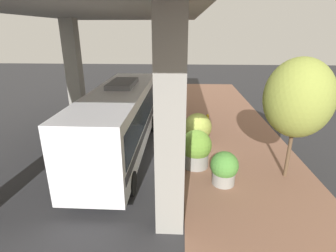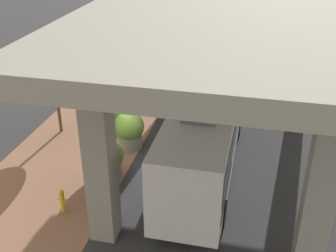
{
  "view_description": "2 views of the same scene",
  "coord_description": "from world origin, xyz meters",
  "px_view_note": "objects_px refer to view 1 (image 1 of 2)",
  "views": [
    {
      "loc": [
        0.19,
        12.44,
        6.28
      ],
      "look_at": [
        0.89,
        -0.9,
        1.39
      ],
      "focal_mm": 28.0,
      "sensor_mm": 36.0,
      "label": 1
    },
    {
      "loc": [
        5.37,
        -16.16,
        10.65
      ],
      "look_at": [
        1.87,
        -1.09,
        2.52
      ],
      "focal_mm": 45.0,
      "sensor_mm": 36.0,
      "label": 2
    }
  ],
  "objects_px": {
    "bus": "(120,118)",
    "fire_hydrant": "(207,121)",
    "planter_middle": "(196,149)",
    "planter_back": "(224,168)",
    "planter_front": "(197,130)",
    "street_tree_near": "(298,98)"
  },
  "relations": [
    {
      "from": "bus",
      "to": "planter_front",
      "type": "bearing_deg",
      "value": -161.47
    },
    {
      "from": "bus",
      "to": "fire_hydrant",
      "type": "xyz_separation_m",
      "value": [
        -4.92,
        -4.1,
        -1.51
      ]
    },
    {
      "from": "planter_back",
      "to": "street_tree_near",
      "type": "distance_m",
      "value": 4.19
    },
    {
      "from": "planter_middle",
      "to": "planter_back",
      "type": "bearing_deg",
      "value": 126.9
    },
    {
      "from": "bus",
      "to": "planter_middle",
      "type": "distance_m",
      "value": 4.22
    },
    {
      "from": "planter_back",
      "to": "planter_middle",
      "type": "bearing_deg",
      "value": -53.1
    },
    {
      "from": "planter_front",
      "to": "planter_middle",
      "type": "relative_size",
      "value": 1.02
    },
    {
      "from": "fire_hydrant",
      "to": "planter_middle",
      "type": "bearing_deg",
      "value": 79.1
    },
    {
      "from": "fire_hydrant",
      "to": "planter_front",
      "type": "height_order",
      "value": "planter_front"
    },
    {
      "from": "street_tree_near",
      "to": "planter_middle",
      "type": "bearing_deg",
      "value": -10.11
    },
    {
      "from": "planter_front",
      "to": "fire_hydrant",
      "type": "bearing_deg",
      "value": -106.66
    },
    {
      "from": "bus",
      "to": "planter_middle",
      "type": "bearing_deg",
      "value": 162.45
    },
    {
      "from": "planter_front",
      "to": "street_tree_near",
      "type": "relative_size",
      "value": 0.36
    },
    {
      "from": "fire_hydrant",
      "to": "planter_back",
      "type": "bearing_deg",
      "value": 90.86
    },
    {
      "from": "street_tree_near",
      "to": "fire_hydrant",
      "type": "bearing_deg",
      "value": -63.48
    },
    {
      "from": "fire_hydrant",
      "to": "planter_back",
      "type": "distance_m",
      "value": 6.84
    },
    {
      "from": "planter_front",
      "to": "planter_middle",
      "type": "distance_m",
      "value": 2.61
    },
    {
      "from": "bus",
      "to": "planter_back",
      "type": "bearing_deg",
      "value": 151.42
    },
    {
      "from": "planter_middle",
      "to": "planter_back",
      "type": "relative_size",
      "value": 1.24
    },
    {
      "from": "fire_hydrant",
      "to": "planter_middle",
      "type": "relative_size",
      "value": 0.54
    },
    {
      "from": "bus",
      "to": "planter_middle",
      "type": "height_order",
      "value": "bus"
    },
    {
      "from": "planter_front",
      "to": "planter_middle",
      "type": "bearing_deg",
      "value": 85.36
    }
  ]
}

